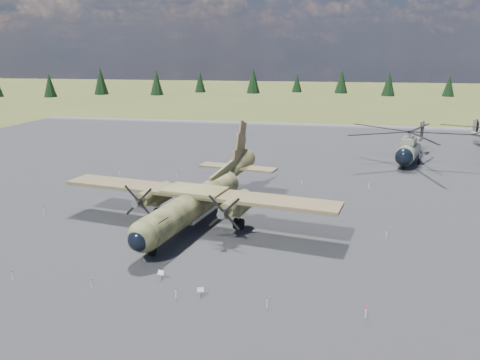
# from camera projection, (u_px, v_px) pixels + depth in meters

# --- Properties ---
(ground) EXTENTS (500.00, 500.00, 0.00)m
(ground) POSITION_uv_depth(u_px,v_px,m) (203.00, 226.00, 43.71)
(ground) COLOR brown
(ground) RESTS_ON ground
(apron) EXTENTS (120.00, 120.00, 0.04)m
(apron) POSITION_uv_depth(u_px,v_px,m) (227.00, 195.00, 53.17)
(apron) COLOR #58595D
(apron) RESTS_ON ground
(transport_plane) EXTENTS (26.94, 24.26, 8.87)m
(transport_plane) POSITION_uv_depth(u_px,v_px,m) (200.00, 196.00, 44.09)
(transport_plane) COLOR #3C4223
(transport_plane) RESTS_ON ground
(helicopter_near) EXTENTS (24.67, 25.23, 5.06)m
(helicopter_near) POSITION_uv_depth(u_px,v_px,m) (410.00, 140.00, 66.97)
(helicopter_near) COLOR gray
(helicopter_near) RESTS_ON ground
(info_placard_left) EXTENTS (0.50, 0.30, 0.74)m
(info_placard_left) POSITION_uv_depth(u_px,v_px,m) (161.00, 274.00, 32.99)
(info_placard_left) COLOR gray
(info_placard_left) RESTS_ON ground
(info_placard_right) EXTENTS (0.47, 0.31, 0.69)m
(info_placard_right) POSITION_uv_depth(u_px,v_px,m) (201.00, 291.00, 30.69)
(info_placard_right) COLOR gray
(info_placard_right) RESTS_ON ground
(barrier_fence) EXTENTS (33.12, 29.62, 0.85)m
(barrier_fence) POSITION_uv_depth(u_px,v_px,m) (198.00, 220.00, 43.59)
(barrier_fence) COLOR silver
(barrier_fence) RESTS_ON ground
(treeline) EXTENTS (329.82, 334.79, 10.97)m
(treeline) POSITION_uv_depth(u_px,v_px,m) (184.00, 200.00, 35.36)
(treeline) COLOR black
(treeline) RESTS_ON ground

